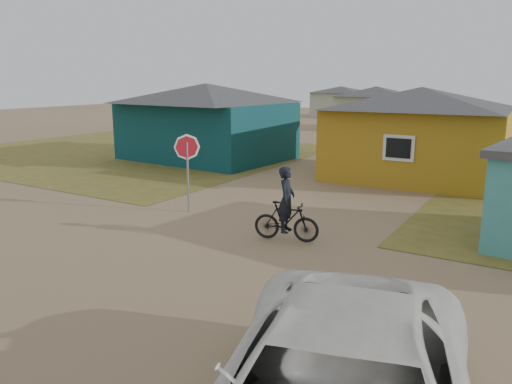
% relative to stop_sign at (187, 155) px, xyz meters
% --- Properties ---
extents(ground, '(120.00, 120.00, 0.00)m').
position_rel_stop_sign_xyz_m(ground, '(2.34, -4.25, -1.86)').
color(ground, '#937554').
extents(grass_nw, '(20.00, 18.00, 0.00)m').
position_rel_stop_sign_xyz_m(grass_nw, '(-11.66, 8.75, -1.85)').
color(grass_nw, olive).
rests_on(grass_nw, ground).
extents(house_teal, '(8.93, 7.08, 4.00)m').
position_rel_stop_sign_xyz_m(house_teal, '(-6.16, 9.25, 0.19)').
color(house_teal, '#0B373D').
rests_on(house_teal, ground).
extents(house_yellow, '(7.72, 6.76, 3.90)m').
position_rel_stop_sign_xyz_m(house_yellow, '(4.84, 9.75, 0.14)').
color(house_yellow, '#B0821B').
rests_on(house_yellow, ground).
extents(house_pale_west, '(7.04, 6.15, 3.60)m').
position_rel_stop_sign_xyz_m(house_pale_west, '(-3.66, 29.75, -0.00)').
color(house_pale_west, '#AAB59C').
rests_on(house_pale_west, ground).
extents(house_pale_north, '(6.28, 5.81, 3.40)m').
position_rel_stop_sign_xyz_m(house_pale_north, '(-11.66, 41.75, -0.11)').
color(house_pale_north, '#AAB59C').
rests_on(house_pale_north, ground).
extents(stop_sign, '(0.79, 0.33, 2.54)m').
position_rel_stop_sign_xyz_m(stop_sign, '(0.00, 0.00, 0.00)').
color(stop_sign, gray).
rests_on(stop_sign, ground).
extents(cyclist, '(1.84, 0.88, 2.00)m').
position_rel_stop_sign_xyz_m(cyclist, '(4.08, -0.95, -1.13)').
color(cyclist, black).
rests_on(cyclist, ground).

